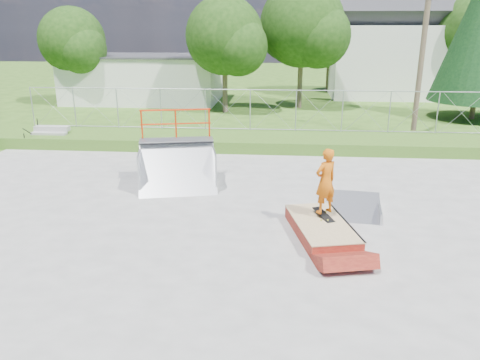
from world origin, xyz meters
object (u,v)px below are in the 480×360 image
Objects in this scene: quarter_pipe at (177,152)px; flat_bank_ramp at (354,208)px; skater at (325,184)px; grind_box at (321,229)px.

quarter_pipe is 1.60× the size of flat_bank_ramp.
quarter_pipe is at bearing 167.29° from flat_bank_ramp.
flat_bank_ramp is 0.90× the size of skater.
skater is (4.30, -2.92, 0.06)m from quarter_pipe.
quarter_pipe is at bearing -69.29° from skater.
grind_box is 1.16× the size of quarter_pipe.
flat_bank_ramp is 1.76m from skater.
grind_box is 1.10m from skater.
quarter_pipe reaches higher than grind_box.
quarter_pipe is 5.61m from flat_bank_ramp.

